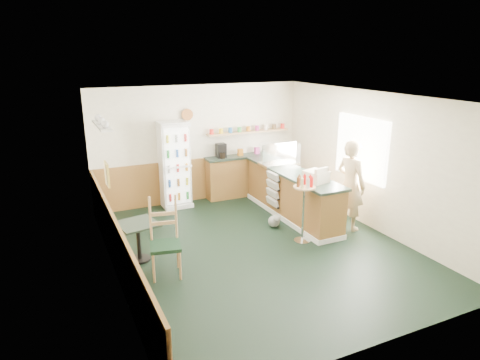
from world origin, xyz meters
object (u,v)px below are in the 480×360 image
shopkeeper (351,185)px  condiment_stand (304,200)px  cafe_table (138,234)px  cafe_chair (163,234)px  cash_register (316,176)px  display_case (279,154)px  drinks_fridge (175,165)px

shopkeeper → condiment_stand: bearing=85.2°
shopkeeper → condiment_stand: size_ratio=1.44×
cafe_table → cafe_chair: 0.67m
shopkeeper → condiment_stand: shopkeeper is taller
cash_register → shopkeeper: shopkeeper is taller
display_case → cafe_chair: size_ratio=0.67×
cash_register → shopkeeper: (0.70, -0.18, -0.21)m
condiment_stand → cafe_chair: 2.65m
drinks_fridge → cafe_table: bearing=-120.2°
drinks_fridge → display_case: (2.05, -1.11, 0.27)m
drinks_fridge → cafe_chair: 3.11m
drinks_fridge → cafe_table: size_ratio=2.69×
cash_register → cafe_chair: 3.18m
shopkeeper → condiment_stand: 1.19m
display_case → shopkeeper: (0.70, -1.59, -0.34)m
display_case → cafe_table: (-3.40, -1.22, -0.77)m
drinks_fridge → cafe_table: (-1.35, -2.33, -0.49)m
cash_register → cafe_table: 3.46m
drinks_fridge → display_case: 2.34m
condiment_stand → cafe_table: bearing=169.8°
drinks_fridge → display_case: drinks_fridge is taller
cash_register → cafe_table: bearing=163.4°
cash_register → condiment_stand: 0.65m
cafe_table → display_case: bearing=19.7°
cafe_table → cafe_chair: cafe_chair is taller
display_case → cash_register: size_ratio=2.14×
shopkeeper → cafe_table: bearing=72.5°
cash_register → shopkeeper: bearing=-28.2°
condiment_stand → cafe_chair: cafe_chair is taller
display_case → shopkeeper: size_ratio=0.46×
drinks_fridge → condiment_stand: 3.26m
cafe_table → cafe_chair: bearing=-64.3°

